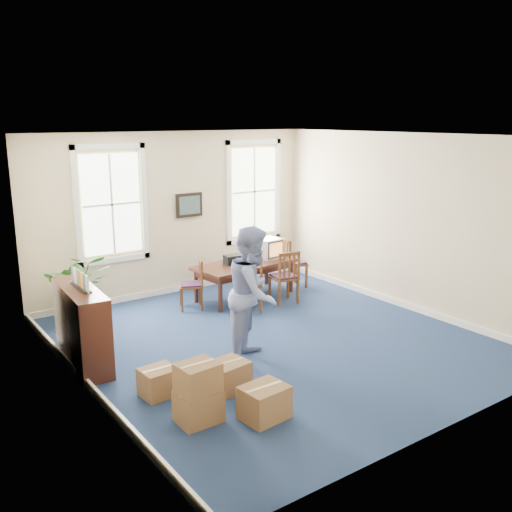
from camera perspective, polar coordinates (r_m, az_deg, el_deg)
floor at (r=9.19m, az=1.67°, el=-8.41°), size 6.50×6.50×0.00m
ceiling at (r=8.51m, az=1.82°, el=11.95°), size 6.50×6.50×0.00m
wall_back at (r=11.43m, az=-8.12°, el=4.23°), size 6.50×0.00×6.50m
wall_front at (r=6.51m, az=19.24°, el=-3.73°), size 6.50×0.00×6.50m
wall_left at (r=7.36m, az=-17.28°, el=-1.58°), size 0.00×6.50×6.50m
wall_right at (r=10.75m, az=14.65°, el=3.32°), size 0.00×6.50×6.50m
baseboard_back at (r=11.76m, az=-7.80°, el=-3.21°), size 6.00×0.04×0.12m
baseboard_left at (r=7.90m, az=-16.26°, el=-12.39°), size 0.04×6.50×0.12m
baseboard_right at (r=11.10m, az=14.06°, el=-4.53°), size 0.04×6.50×0.12m
window_left at (r=10.84m, az=-14.26°, el=5.03°), size 1.40×0.12×2.20m
window_right at (r=12.34m, az=-0.22°, el=6.47°), size 1.40×0.12×2.20m
wall_picture at (r=11.50m, az=-6.70°, el=5.09°), size 0.58×0.06×0.48m
conference_table at (r=11.21m, az=-1.10°, el=-2.39°), size 2.15×1.18×0.70m
crt_tv at (r=11.44m, az=1.26°, el=0.79°), size 0.49×0.52×0.40m
game_console at (r=11.61m, az=2.50°, el=0.06°), size 0.18×0.20×0.04m
equipment_bag at (r=11.01m, az=-2.25°, el=-0.34°), size 0.38×0.27×0.18m
chair_near_left at (r=10.38m, az=-0.85°, el=-2.70°), size 0.62×0.62×1.05m
chair_near_right at (r=10.86m, az=2.80°, el=-2.04°), size 0.53×0.53×1.03m
chair_end_left at (r=10.57m, az=-6.53°, el=-2.84°), size 0.55×0.55×0.93m
chair_end_right at (r=11.86m, az=3.74°, el=-0.65°), size 0.51×0.51×1.04m
man at (r=8.27m, az=-0.28°, el=-3.73°), size 1.21×1.20×1.97m
credenza at (r=8.50m, az=-17.00°, el=-6.63°), size 0.53×1.53×1.19m
brochure_rack at (r=8.29m, az=-17.21°, el=-1.90°), size 0.16×0.61×0.26m
potted_plant at (r=10.31m, az=-17.23°, el=-2.95°), size 1.35×1.26×1.23m
cardboard_boxes at (r=6.96m, az=-4.80°, el=-12.62°), size 1.45×1.45×0.76m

